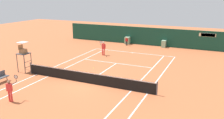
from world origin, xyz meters
TOP-DOWN VIEW (x-y plane):
  - ground_plane at (-0.00, 0.58)m, footprint 80.00×80.00m
  - tennis_net at (0.00, 0.00)m, footprint 12.10×0.10m
  - sponsor_back_wall at (0.01, 16.97)m, footprint 25.00×1.02m
  - umpire_chair at (-6.98, 0.24)m, footprint 1.00×1.00m
  - player_bench at (-6.73, -2.83)m, footprint 0.54×1.31m
  - player_on_baseline at (-2.85, 8.95)m, footprint 0.52×0.83m
  - player_near_side at (-2.98, -5.20)m, footprint 0.51×0.74m
  - ball_kid_centre_post at (-2.26, 15.37)m, footprint 0.41×0.19m
  - tennis_ball_near_service_line at (3.77, 9.90)m, footprint 0.07×0.07m
  - tennis_ball_by_sideline at (-1.40, 3.78)m, footprint 0.07×0.07m

SIDE VIEW (x-z plane):
  - ground_plane at x=0.00m, z-range 0.00..0.01m
  - tennis_ball_near_service_line at x=3.77m, z-range 0.00..0.07m
  - tennis_ball_by_sideline at x=-1.40m, z-range 0.00..0.07m
  - player_bench at x=-6.73m, z-range 0.07..0.95m
  - tennis_net at x=0.00m, z-range -0.02..1.05m
  - ball_kid_centre_post at x=-2.26m, z-range 0.09..1.34m
  - player_near_side at x=-2.98m, z-range 0.03..1.83m
  - player_on_baseline at x=-2.85m, z-range 0.06..1.94m
  - sponsor_back_wall at x=0.01m, z-range -0.04..2.53m
  - umpire_chair at x=-6.98m, z-range 0.45..3.33m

